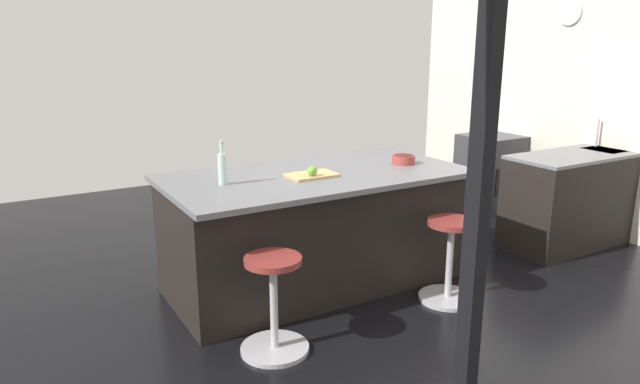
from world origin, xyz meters
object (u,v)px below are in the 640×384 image
Objects in this scene: apple_green at (312,171)px; water_bottle at (222,168)px; stool_by_window at (449,263)px; oven_range at (490,172)px; cutting_board at (312,175)px; stool_middle at (274,308)px; fruit_bowl at (403,159)px; kitchen_island at (314,229)px.

apple_green is 0.66m from water_bottle.
stool_by_window is at bearing 153.39° from water_bottle.
cutting_board reaches higher than oven_range.
apple_green is (-0.61, -0.59, 0.70)m from stool_middle.
fruit_bowl is (2.08, 0.98, 0.55)m from oven_range.
stool_by_window is 2.04× the size of water_bottle.
fruit_bowl is at bearing -94.31° from stool_by_window.
water_bottle is at bearing 13.75° from oven_range.
cutting_board is 0.68m from water_bottle.
stool_by_window is at bearing 37.45° from oven_range.
apple_green reaches higher than stool_by_window.
kitchen_island is 3.63× the size of stool_middle.
water_bottle is (0.02, -0.75, 0.76)m from stool_middle.
fruit_bowl is at bearing -156.68° from stool_middle.
oven_range reaches higher than stool_by_window.
stool_middle is 1.11m from cutting_board.
stool_middle is at bearing 0.00° from stool_by_window.
oven_range is 4.59× the size of fruit_bowl.
kitchen_island is 3.63× the size of stool_by_window.
kitchen_island is 0.57m from apple_green.
oven_range is 3.16m from cutting_board.
cutting_board is at bearing -119.47° from apple_green.
fruit_bowl reaches higher than oven_range.
stool_by_window is 1.23m from cutting_board.
cutting_board is (-0.64, -0.64, 0.65)m from stool_middle.
apple_green reaches higher than oven_range.
water_bottle reaches higher than stool_middle.
stool_by_window is 1.77× the size of cutting_board.
water_bottle reaches higher than cutting_board.
cutting_board is (2.95, 0.99, 0.52)m from oven_range.
fruit_bowl is at bearing -175.62° from apple_green.
fruit_bowl is (-1.52, -0.65, 0.68)m from stool_middle.
stool_middle is at bearing 43.63° from apple_green.
oven_range is at bearing -163.36° from kitchen_island.
kitchen_island is 12.33× the size of fruit_bowl.
oven_range is 2.99m from kitchen_island.
apple_green is (2.98, 1.05, 0.56)m from oven_range.
cutting_board is (0.82, -0.64, 0.65)m from stool_by_window.
oven_range is 2.76× the size of water_bottle.
stool_middle is 1.10m from apple_green.
stool_middle is 1.06m from water_bottle.
water_bottle reaches higher than apple_green.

